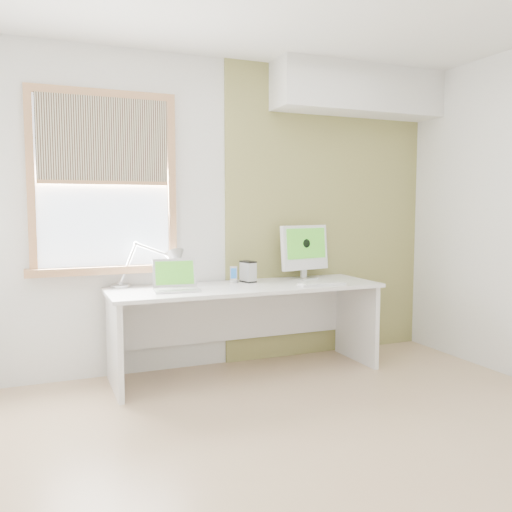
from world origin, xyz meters
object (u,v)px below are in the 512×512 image
desk_lamp (166,263)px  imac (305,249)px  laptop (176,283)px  desk (244,308)px  external_drive (248,272)px

desk_lamp → imac: size_ratio=1.28×
laptop → desk: bearing=7.4°
external_drive → imac: 0.58m
desk → imac: 0.80m
laptop → imac: size_ratio=0.74×
desk_lamp → imac: 1.24m
desk_lamp → imac: imac is taller
desk_lamp → external_drive: size_ratio=3.48×
external_drive → imac: size_ratio=0.37×
desk_lamp → external_drive: 0.70m
desk → imac: bearing=12.8°
desk_lamp → external_drive: (0.69, -0.03, -0.10)m
external_drive → imac: bearing=2.8°
desk → desk_lamp: desk_lamp is taller
desk → laptop: 0.64m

